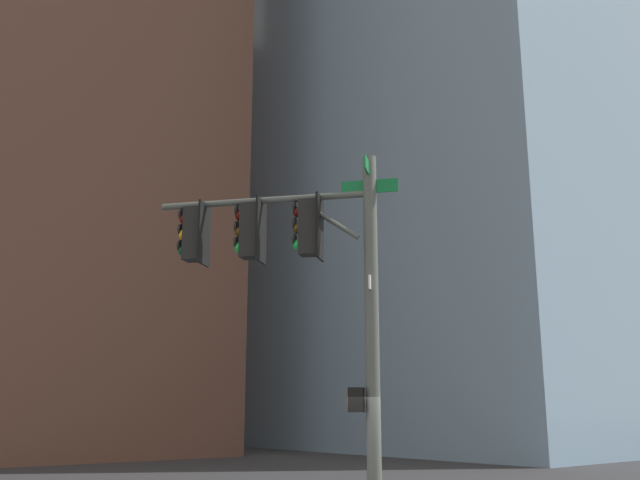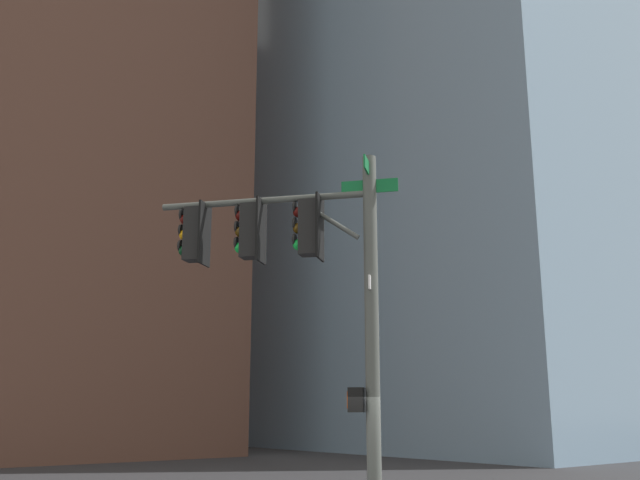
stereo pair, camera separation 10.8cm
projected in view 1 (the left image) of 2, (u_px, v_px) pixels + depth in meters
The scene contains 2 objects.
signal_pole_assembly at pixel (302, 276), 12.61m from camera, with size 2.89×3.55×6.69m.
building_brick_midblock at pixel (466, 149), 52.88m from camera, with size 18.03×17.23×42.00m, color brown.
Camera 1 is at (-8.71, -8.83, 2.29)m, focal length 40.39 mm.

